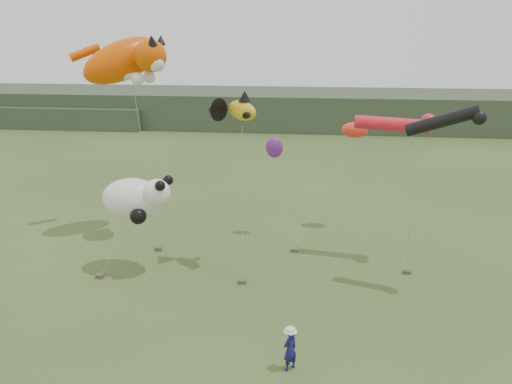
% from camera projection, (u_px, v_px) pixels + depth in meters
% --- Properties ---
extents(ground, '(120.00, 120.00, 0.00)m').
position_uv_depth(ground, '(250.00, 336.00, 18.46)').
color(ground, '#385123').
rests_on(ground, ground).
extents(headland, '(90.00, 13.00, 4.00)m').
position_uv_depth(headland, '(271.00, 109.00, 60.50)').
color(headland, '#2D3D28').
rests_on(headland, ground).
extents(festival_attendant, '(0.64, 0.63, 1.48)m').
position_uv_depth(festival_attendant, '(290.00, 350.00, 16.45)').
color(festival_attendant, '#181653').
rests_on(festival_attendant, ground).
extents(sandbag_anchors, '(14.41, 4.16, 0.17)m').
position_uv_depth(sandbag_anchors, '(240.00, 265.00, 23.96)').
color(sandbag_anchors, brown).
rests_on(sandbag_anchors, ground).
extents(cat_kite, '(5.74, 4.30, 3.32)m').
position_uv_depth(cat_kite, '(128.00, 60.00, 25.47)').
color(cat_kite, '#E14B00').
rests_on(cat_kite, ground).
extents(fish_kite, '(2.88, 1.89, 1.38)m').
position_uv_depth(fish_kite, '(232.00, 109.00, 22.18)').
color(fish_kite, gold).
rests_on(fish_kite, ground).
extents(tube_kites, '(4.78, 4.31, 1.79)m').
position_uv_depth(tube_kites, '(415.00, 123.00, 21.85)').
color(tube_kites, black).
rests_on(tube_kites, ground).
extents(panda_kite, '(3.32, 2.15, 2.06)m').
position_uv_depth(panda_kite, '(136.00, 198.00, 22.66)').
color(panda_kite, white).
rests_on(panda_kite, ground).
extents(misc_kites, '(5.47, 2.33, 1.72)m').
position_uv_depth(misc_kites, '(325.00, 136.00, 27.00)').
color(misc_kites, red).
rests_on(misc_kites, ground).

